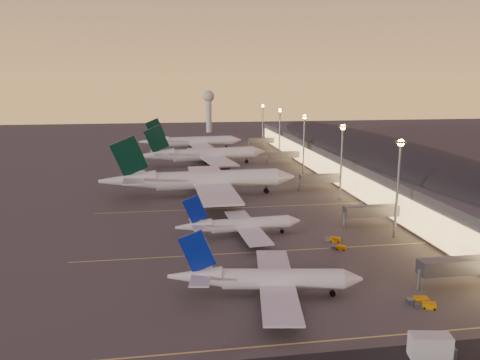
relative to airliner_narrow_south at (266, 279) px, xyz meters
name	(u,v)px	position (x,y,z in m)	size (l,w,h in m)	color
ground	(259,245)	(4.24, 28.12, -3.42)	(700.00, 700.00, 0.00)	#42403D
airliner_narrow_south	(266,279)	(0.00, 0.00, 0.00)	(37.07, 33.44, 13.25)	silver
airliner_narrow_north	(240,225)	(0.37, 35.14, -0.31)	(33.76, 30.24, 12.06)	silver
airliner_wide_near	(200,180)	(-6.80, 80.58, 2.28)	(69.12, 62.81, 22.16)	silver
airliner_wide_mid	(203,155)	(-1.23, 141.21, 1.81)	(63.48, 58.49, 20.35)	silver
airliner_wide_far	(192,142)	(-4.23, 193.26, 1.53)	(60.19, 55.14, 19.25)	silver
terminal_building	(372,158)	(66.08, 100.59, 5.36)	(56.35, 255.00, 17.46)	#47484C
light_masts	(319,140)	(40.24, 93.12, 14.13)	(2.20, 217.20, 25.90)	slate
radar_tower	(209,104)	(14.24, 288.12, 18.45)	(9.00, 9.00, 32.50)	silver
lane_markings	(236,204)	(4.24, 68.12, -3.42)	(90.00, 180.36, 0.00)	#D8C659
baggage_tug_a	(426,305)	(27.85, -9.04, -2.94)	(3.81, 2.63, 1.06)	#CE7F00
baggage_tug_b	(418,300)	(27.43, -7.06, -2.91)	(3.98, 2.08, 1.13)	#CE7F00
baggage_tug_c	(333,239)	(23.46, 27.76, -2.91)	(3.99, 3.23, 1.13)	#CE7F00
catering_truck_a	(432,347)	(20.34, -23.57, -1.70)	(6.89, 3.63, 3.68)	silver
baggage_tug_d	(339,248)	(22.91, 21.97, -2.96)	(3.58, 2.80, 1.01)	#CE7F00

